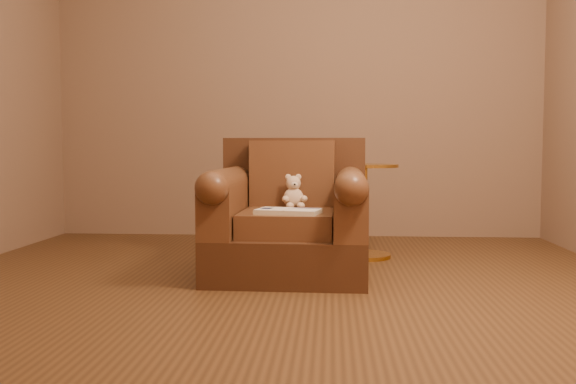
{
  "coord_description": "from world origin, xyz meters",
  "views": [
    {
      "loc": [
        0.29,
        -3.34,
        0.74
      ],
      "look_at": [
        0.05,
        0.26,
        0.49
      ],
      "focal_mm": 40.0,
      "sensor_mm": 36.0,
      "label": 1
    }
  ],
  "objects": [
    {
      "name": "guidebook",
      "position": [
        0.06,
        0.1,
        0.39
      ],
      "size": [
        0.37,
        0.27,
        0.03
      ],
      "rotation": [
        0.0,
        0.0,
        -0.21
      ],
      "color": "beige",
      "rests_on": "armchair"
    },
    {
      "name": "floor",
      "position": [
        0.0,
        0.0,
        0.0
      ],
      "size": [
        4.0,
        4.0,
        0.0
      ],
      "primitive_type": "plane",
      "color": "brown",
      "rests_on": "ground"
    },
    {
      "name": "teddy_bear",
      "position": [
        0.07,
        0.42,
        0.46
      ],
      "size": [
        0.15,
        0.17,
        0.21
      ],
      "rotation": [
        0.0,
        0.0,
        0.21
      ],
      "color": "beige",
      "rests_on": "armchair"
    },
    {
      "name": "armchair",
      "position": [
        0.05,
        0.35,
        0.31
      ],
      "size": [
        0.91,
        0.86,
        0.8
      ],
      "rotation": [
        0.0,
        0.0,
        -0.02
      ],
      "color": "#442716",
      "rests_on": "floor"
    },
    {
      "name": "side_table",
      "position": [
        0.51,
        0.96,
        0.34
      ],
      "size": [
        0.45,
        0.45,
        0.63
      ],
      "color": "gold",
      "rests_on": "floor"
    }
  ]
}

